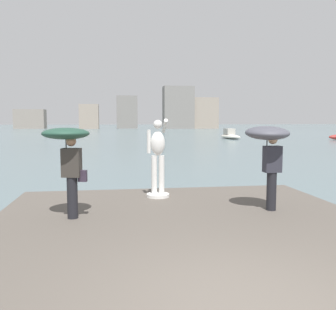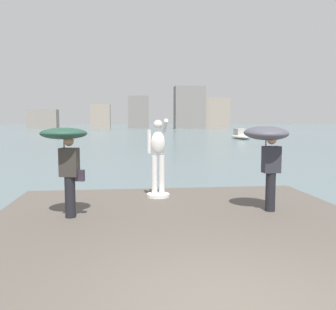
{
  "view_description": "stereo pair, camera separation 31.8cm",
  "coord_description": "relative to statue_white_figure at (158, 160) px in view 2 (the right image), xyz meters",
  "views": [
    {
      "loc": [
        -1.37,
        -3.64,
        2.45
      ],
      "look_at": [
        0.0,
        5.72,
        1.55
      ],
      "focal_mm": 38.69,
      "sensor_mm": 36.0,
      "label": 1
    },
    {
      "loc": [
        -1.06,
        -3.68,
        2.45
      ],
      "look_at": [
        0.0,
        5.72,
        1.55
      ],
      "focal_mm": 38.69,
      "sensor_mm": 36.0,
      "label": 2
    }
  ],
  "objects": [
    {
      "name": "onlooker_left",
      "position": [
        -2.1,
        -1.85,
        0.49
      ],
      "size": [
        1.15,
        1.15,
        1.91
      ],
      "color": "black",
      "rests_on": "pier"
    },
    {
      "name": "boat_mid",
      "position": [
        14.4,
        37.95,
        -0.96
      ],
      "size": [
        2.05,
        5.6,
        1.39
      ],
      "color": "silver",
      "rests_on": "ground"
    },
    {
      "name": "distant_skyline",
      "position": [
        7.67,
        105.05,
        3.74
      ],
      "size": [
        63.15,
        11.06,
        13.13
      ],
      "color": "gray",
      "rests_on": "ground"
    },
    {
      "name": "ground_plane",
      "position": [
        0.25,
        34.07,
        -1.41
      ],
      "size": [
        400.0,
        400.0,
        0.0
      ],
      "primitive_type": "plane",
      "color": "slate"
    },
    {
      "name": "pier",
      "position": [
        0.25,
        -3.86,
        -1.21
      ],
      "size": [
        7.94,
        10.14,
        0.4
      ],
      "primitive_type": "cube",
      "color": "#564F47",
      "rests_on": "ground"
    },
    {
      "name": "statue_white_figure",
      "position": [
        0.0,
        0.0,
        0.0
      ],
      "size": [
        0.61,
        0.87,
        2.1
      ],
      "color": "white",
      "rests_on": "pier"
    },
    {
      "name": "onlooker_right",
      "position": [
        2.31,
        -1.81,
        0.54
      ],
      "size": [
        1.01,
        1.02,
        1.95
      ],
      "color": "black",
      "rests_on": "pier"
    }
  ]
}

